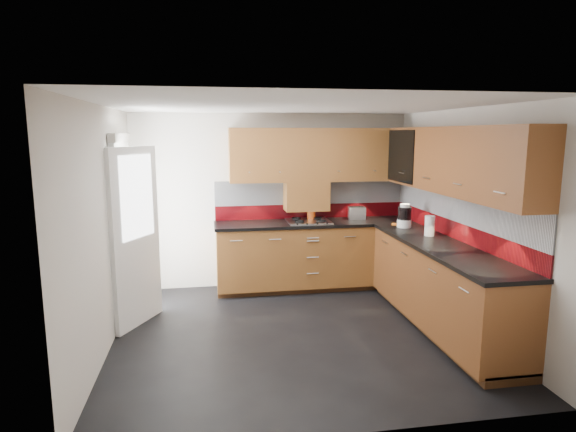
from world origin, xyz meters
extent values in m
cube|color=black|center=(0.00, 0.00, -0.01)|extent=(4.00, 3.80, 0.02)
cube|color=white|center=(0.00, 0.00, 2.45)|extent=(4.00, 3.80, 0.10)
cube|color=beige|center=(0.00, 1.84, 1.20)|extent=(4.00, 0.08, 2.64)
cube|color=beige|center=(0.00, -1.84, 1.20)|extent=(4.00, 0.08, 2.64)
cube|color=beige|center=(-1.94, 0.00, 1.20)|extent=(0.08, 3.80, 2.64)
cube|color=beige|center=(1.94, 0.00, 1.20)|extent=(0.08, 3.80, 2.64)
cube|color=brown|center=(0.55, 1.50, 0.48)|extent=(2.70, 0.60, 0.95)
cube|color=#5E3216|center=(1.60, -0.10, 0.48)|extent=(0.60, 2.60, 0.95)
cube|color=#432612|center=(0.55, 1.53, 0.05)|extent=(2.70, 0.54, 0.10)
cube|color=#432612|center=(1.63, -0.10, 0.05)|extent=(0.54, 2.60, 0.10)
cube|color=black|center=(0.54, 1.49, 0.92)|extent=(2.72, 0.62, 0.04)
cube|color=black|center=(1.59, -0.12, 0.92)|extent=(0.62, 2.60, 0.04)
cube|color=maroon|center=(0.55, 1.79, 1.04)|extent=(2.70, 0.02, 0.20)
cube|color=silver|center=(0.55, 1.79, 1.31)|extent=(2.70, 0.02, 0.34)
cube|color=maroon|center=(1.89, 0.20, 1.04)|extent=(0.02, 3.20, 0.20)
cube|color=silver|center=(1.89, 0.20, 1.31)|extent=(0.02, 3.20, 0.34)
cube|color=brown|center=(0.65, 1.64, 1.84)|extent=(2.50, 0.33, 0.72)
cube|color=#5E3216|center=(1.73, 0.04, 1.84)|extent=(0.33, 2.87, 0.72)
cube|color=silver|center=(0.50, 1.46, 1.63)|extent=(1.80, 0.01, 0.16)
cube|color=silver|center=(1.56, 0.00, 1.63)|extent=(0.01, 2.00, 0.16)
cube|color=brown|center=(0.45, 1.64, 1.28)|extent=(0.60, 0.33, 0.40)
cube|color=black|center=(1.56, 1.07, 1.84)|extent=(0.01, 0.80, 0.66)
cube|color=#FFD18C|center=(1.87, 1.07, 1.84)|extent=(0.01, 0.76, 0.64)
cube|color=black|center=(1.73, 1.07, 1.86)|extent=(0.29, 0.76, 0.01)
cylinder|color=black|center=(1.73, 0.82, 1.96)|extent=(0.07, 0.07, 0.16)
cylinder|color=black|center=(1.73, 0.97, 1.96)|extent=(0.07, 0.07, 0.16)
cylinder|color=white|center=(1.73, 1.12, 1.96)|extent=(0.07, 0.07, 0.16)
cylinder|color=black|center=(1.73, 1.27, 1.96)|extent=(0.07, 0.07, 0.16)
cube|color=white|center=(-1.86, 0.90, 1.02)|extent=(0.06, 0.95, 2.04)
cube|color=white|center=(-1.68, 0.55, 1.00)|extent=(0.42, 0.73, 1.98)
cube|color=white|center=(-1.65, 0.55, 1.45)|extent=(0.28, 0.50, 0.90)
cube|color=silver|center=(0.45, 1.48, 0.95)|extent=(0.58, 0.50, 0.02)
torus|color=black|center=(0.30, 1.36, 0.98)|extent=(0.13, 0.13, 0.02)
torus|color=black|center=(0.60, 1.36, 0.98)|extent=(0.13, 0.13, 0.02)
torus|color=black|center=(0.30, 1.60, 0.98)|extent=(0.13, 0.13, 0.02)
torus|color=black|center=(0.60, 1.60, 0.98)|extent=(0.13, 0.13, 0.02)
cube|color=black|center=(0.45, 1.24, 0.96)|extent=(0.44, 0.04, 0.02)
cylinder|color=#D55114|center=(0.52, 1.63, 1.01)|extent=(0.12, 0.12, 0.14)
cylinder|color=olive|center=(0.52, 1.65, 1.19)|extent=(0.06, 0.02, 0.29)
cylinder|color=olive|center=(0.53, 1.65, 1.18)|extent=(0.05, 0.03, 0.27)
cylinder|color=olive|center=(0.52, 1.65, 1.20)|extent=(0.06, 0.03, 0.31)
cylinder|color=olive|center=(0.54, 1.64, 1.17)|extent=(0.04, 0.04, 0.25)
cylinder|color=olive|center=(0.51, 1.64, 1.19)|extent=(0.04, 0.05, 0.28)
cube|color=silver|center=(1.17, 1.60, 1.02)|extent=(0.26, 0.19, 0.17)
cube|color=black|center=(1.17, 1.60, 1.11)|extent=(0.19, 0.05, 0.01)
cube|color=black|center=(1.17, 1.64, 1.11)|extent=(0.19, 0.05, 0.01)
cylinder|color=white|center=(1.58, 0.91, 0.99)|extent=(0.18, 0.18, 0.10)
cylinder|color=black|center=(1.58, 0.91, 1.12)|extent=(0.17, 0.17, 0.16)
cylinder|color=white|center=(1.58, 0.91, 1.22)|extent=(0.12, 0.12, 0.04)
cylinder|color=white|center=(1.66, 0.37, 1.06)|extent=(0.15, 0.15, 0.24)
cube|color=orange|center=(1.55, 1.08, 0.95)|extent=(0.16, 0.15, 0.01)
camera|label=1|loc=(-0.89, -4.81, 2.12)|focal=30.00mm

